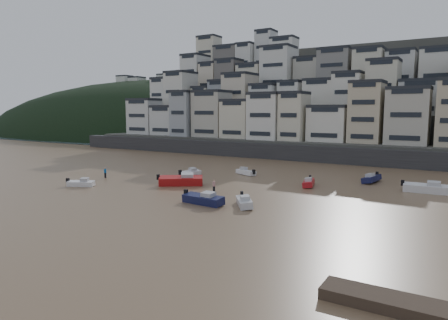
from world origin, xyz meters
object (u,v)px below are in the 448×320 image
Objects in this scene: boat_c at (181,179)px; person_pink at (214,186)px; boat_e at (309,182)px; person_blue at (105,173)px; boat_h at (246,171)px; boat_f at (190,172)px; boat_a at (203,197)px; boat_i at (372,178)px; boat_b at (244,200)px; boat_g at (427,187)px; boat_j at (81,182)px.

boat_c is 7.17m from person_pink.
boat_e is 33.35m from person_blue.
boat_h reaches higher than boat_f.
boat_a is at bearing -67.76° from person_pink.
boat_i is 1.05× the size of boat_b.
person_pink is (-7.43, 4.93, 0.19)m from boat_b.
person_blue is (-29.37, 5.36, 0.19)m from boat_b.
boat_h is 23.93m from person_blue.
boat_g is (8.06, -4.36, 0.15)m from boat_i.
boat_a reaches higher than boat_f.
boat_g reaches higher than boat_i.
boat_c reaches higher than person_pink.
boat_a reaches higher than boat_h.
person_pink is at bearing -159.55° from boat_b.
boat_g is (17.68, 19.70, 0.19)m from boat_b.
boat_f is 1.05× the size of boat_j.
boat_e is (-7.35, -8.16, -0.06)m from boat_i.
boat_c reaches higher than boat_f.
boat_a is (5.97, -21.98, 0.18)m from boat_h.
boat_a is 21.90m from boat_j.
boat_e reaches higher than boat_j.
boat_e is at bearing 48.52° from person_pink.
person_pink is (-9.70, -10.97, 0.22)m from boat_e.
boat_a is 3.37× the size of person_blue.
boat_f is at bearing -163.85° from boat_b.
boat_c reaches higher than boat_g.
person_blue reaches higher than boat_a.
boat_f is at bearing 135.35° from boat_a.
boat_e reaches higher than boat_h.
boat_c reaches higher than boat_a.
boat_c is 15.01m from person_blue.
boat_a is at bearing 128.62° from boat_h.
boat_j is 20.36m from person_pink.
boat_g is at bearing -67.68° from boat_f.
boat_g is at bearing -12.74° from boat_c.
boat_h is 0.64× the size of boat_c.
boat_a is 1.36× the size of boat_j.
person_blue is (-31.64, -10.54, 0.22)m from boat_e.
boat_c is at bearing 9.55° from boat_j.
boat_i is at bearing 10.66° from boat_j.
person_pink is at bearing 117.01° from boat_a.
boat_c is at bearing 144.47° from boat_a.
person_pink reaches higher than boat_a.
boat_a is 3.37× the size of person_pink.
boat_e is at bearing 18.43° from person_blue.
boat_b reaches higher than boat_j.
boat_a is (9.67, -8.20, -0.17)m from boat_c.
boat_j is 2.49× the size of person_pink.
boat_a is at bearing -24.42° from boat_j.
boat_a is at bearing -20.87° from boat_i.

